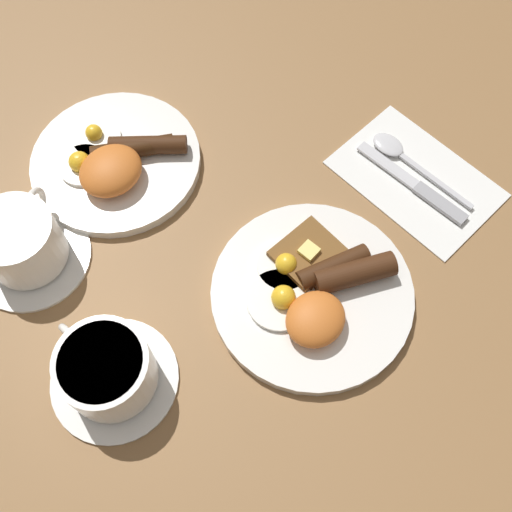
% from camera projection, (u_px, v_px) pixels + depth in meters
% --- Properties ---
extents(ground_plane, '(3.00, 3.00, 0.00)m').
position_uv_depth(ground_plane, '(311.00, 296.00, 0.71)').
color(ground_plane, olive).
extents(breakfast_plate_near, '(0.24, 0.24, 0.05)m').
position_uv_depth(breakfast_plate_near, '(313.00, 291.00, 0.70)').
color(breakfast_plate_near, white).
rests_on(breakfast_plate_near, ground_plane).
extents(breakfast_plate_far, '(0.22, 0.22, 0.05)m').
position_uv_depth(breakfast_plate_far, '(116.00, 161.00, 0.78)').
color(breakfast_plate_far, white).
rests_on(breakfast_plate_far, ground_plane).
extents(teacup_near, '(0.14, 0.14, 0.08)m').
position_uv_depth(teacup_near, '(108.00, 371.00, 0.63)').
color(teacup_near, white).
rests_on(teacup_near, ground_plane).
extents(teacup_far, '(0.15, 0.15, 0.08)m').
position_uv_depth(teacup_far, '(22.00, 244.00, 0.70)').
color(teacup_far, white).
rests_on(teacup_far, ground_plane).
extents(napkin, '(0.14, 0.21, 0.01)m').
position_uv_depth(napkin, '(416.00, 178.00, 0.78)').
color(napkin, white).
rests_on(napkin, ground_plane).
extents(knife, '(0.02, 0.17, 0.01)m').
position_uv_depth(knife, '(417.00, 186.00, 0.77)').
color(knife, silver).
rests_on(knife, napkin).
extents(spoon, '(0.03, 0.16, 0.01)m').
position_uv_depth(spoon, '(399.00, 153.00, 0.79)').
color(spoon, silver).
rests_on(spoon, napkin).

